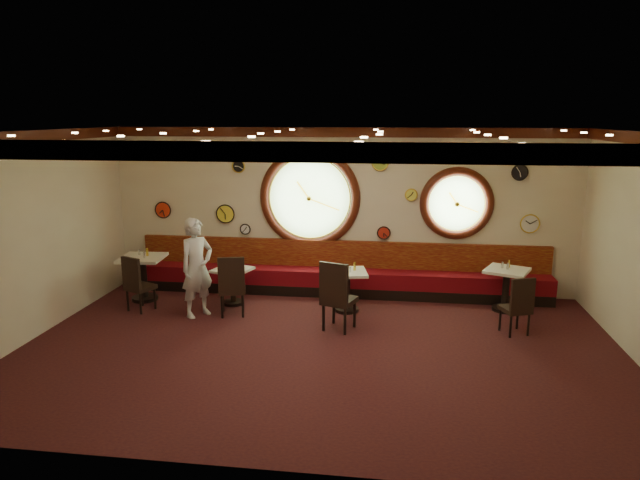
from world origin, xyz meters
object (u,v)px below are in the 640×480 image
Objects in this scene: condiment_b_bottle at (237,263)px; waiter at (197,268)px; chair_a at (136,280)px; condiment_d_bottle at (509,264)px; condiment_a_bottle at (147,252)px; chair_d at (519,302)px; condiment_b_salt at (228,265)px; condiment_d_pepper at (508,266)px; condiment_c_salt at (342,267)px; table_d at (506,284)px; condiment_c_pepper at (350,269)px; table_a at (143,273)px; condiment_a_pepper at (144,255)px; condiment_b_pepper at (234,266)px; chair_b at (232,282)px; condiment_c_bottle at (355,266)px; chair_c at (337,292)px; table_c at (347,286)px; table_b at (233,282)px; condiment_a_salt at (139,252)px; condiment_d_salt at (502,265)px.

waiter is at bearing -123.39° from condiment_b_bottle.
condiment_d_bottle is (6.54, 1.06, 0.26)m from chair_a.
chair_d is at bearing -8.31° from condiment_a_bottle.
condiment_a_bottle is at bearing 179.49° from condiment_b_salt.
condiment_b_bottle is at bearing -177.36° from condiment_d_pepper.
condiment_c_salt is at bearing -171.29° from condiment_d_bottle.
condiment_c_pepper is (-2.74, -0.49, 0.31)m from table_d.
condiment_b_salt is (1.64, 0.05, 0.19)m from table_a.
condiment_a_pepper is at bearing -87.23° from condiment_a_bottle.
condiment_b_bottle is (-4.82, 0.96, 0.21)m from chair_d.
condiment_c_pepper is 2.12m from condiment_b_bottle.
condiment_a_bottle reaches higher than table_a.
chair_d is 5.21× the size of condiment_b_pepper.
condiment_b_bottle is (-4.84, -0.23, 0.28)m from table_d.
chair_b is 6.17× the size of condiment_a_pepper.
waiter is (-5.39, -1.11, 0.03)m from condiment_d_bottle.
condiment_c_bottle is (3.98, -0.06, 0.28)m from table_a.
chair_b is at bearing -167.37° from condiment_d_bottle.
chair_a reaches higher than condiment_b_bottle.
condiment_d_bottle is at bearing 4.39° from condiment_a_pepper.
condiment_b_salt is at bearing -0.51° from condiment_a_bottle.
condiment_c_bottle is (2.20, -0.01, 0.08)m from condiment_b_pepper.
condiment_b_bottle is (-1.96, 1.17, 0.10)m from chair_c.
condiment_a_bottle is 3.91m from condiment_c_bottle.
condiment_b_salt is (-2.21, 0.17, 0.26)m from table_c.
table_a is at bearing -177.42° from table_d.
chair_c is at bearing -16.25° from table_a.
waiter reaches higher than condiment_c_pepper.
condiment_a_salt is at bearing 176.20° from table_b.
condiment_c_salt is 2.98m from condiment_d_bottle.
chair_b is 1.93m from condiment_a_pepper.
condiment_a_pepper is 1.37m from waiter.
chair_b is 4.85× the size of condiment_d_bottle.
waiter is at bearing -126.84° from condiment_b_pepper.
chair_b is at bearing -168.70° from table_d.
chair_b reaches higher than condiment_c_pepper.
chair_b is 4.73m from chair_d.
condiment_d_pepper reaches higher than condiment_c_salt.
condiment_d_pepper is (4.75, 0.95, 0.21)m from chair_b.
condiment_d_pepper is at bearing -3.69° from chair_b.
chair_b is 7.04× the size of condiment_b_salt.
condiment_b_bottle is at bearing 147.77° from chair_d.
table_c is (2.12, -0.11, 0.04)m from table_b.
condiment_c_bottle is (2.25, -0.05, 0.39)m from table_b.
chair_b is at bearing -168.74° from condiment_d_pepper.
chair_c is at bearing -30.85° from condiment_b_bottle.
condiment_c_salt is (-2.88, 0.86, 0.24)m from chair_d.
chair_c is (2.04, -1.09, 0.24)m from table_b.
table_d is (4.92, 0.30, 0.06)m from table_b.
condiment_a_salt reaches higher than condiment_d_salt.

